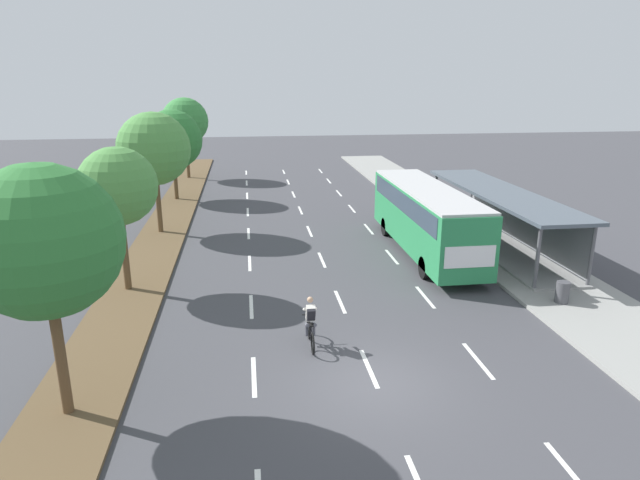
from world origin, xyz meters
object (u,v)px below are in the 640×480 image
at_px(bus_shelter, 503,213).
at_px(median_tree_nearest, 43,242).
at_px(bus, 426,213).
at_px(trash_bin, 562,292).
at_px(median_tree_second, 118,187).
at_px(median_tree_third, 154,149).
at_px(cyclist, 311,324).
at_px(median_tree_fourth, 172,140).
at_px(median_tree_fifth, 185,121).

relative_size(bus_shelter, median_tree_nearest, 2.02).
bearing_deg(bus, bus_shelter, 5.40).
xyz_separation_m(bus_shelter, trash_bin, (-1.08, -7.56, -1.29)).
height_order(median_tree_second, trash_bin, median_tree_second).
height_order(bus_shelter, median_tree_second, median_tree_second).
relative_size(median_tree_third, trash_bin, 7.85).
xyz_separation_m(cyclist, median_tree_nearest, (-6.77, -2.98, 3.98)).
distance_m(median_tree_nearest, median_tree_second, 8.84).
height_order(median_tree_nearest, median_tree_fourth, median_tree_nearest).
height_order(bus, trash_bin, bus).
xyz_separation_m(median_tree_second, trash_bin, (16.98, -3.86, -3.83)).
height_order(bus_shelter, cyclist, bus_shelter).
bearing_deg(bus_shelter, trash_bin, -98.14).
bearing_deg(cyclist, median_tree_third, 115.02).
relative_size(bus_shelter, median_tree_third, 1.98).
distance_m(median_tree_second, median_tree_fifth, 26.49).
xyz_separation_m(median_tree_fourth, trash_bin, (16.99, -21.52, -3.77)).
height_order(median_tree_second, median_tree_fifth, median_tree_fifth).
bearing_deg(bus_shelter, median_tree_fourth, 142.32).
bearing_deg(median_tree_fourth, median_tree_third, -89.36).
bearing_deg(median_tree_nearest, median_tree_fifth, 90.23).
distance_m(median_tree_nearest, median_tree_third, 17.65).
distance_m(cyclist, median_tree_second, 9.77).
distance_m(bus_shelter, bus, 4.30).
relative_size(bus_shelter, median_tree_fifth, 1.94).
bearing_deg(median_tree_second, median_tree_third, 89.41).
xyz_separation_m(bus, median_tree_fifth, (-13.75, 23.19, 2.89)).
xyz_separation_m(cyclist, trash_bin, (10.04, 1.98, -0.22)).
bearing_deg(median_tree_fourth, median_tree_nearest, -89.61).
bearing_deg(median_tree_third, trash_bin, -36.92).
bearing_deg(median_tree_nearest, median_tree_third, 90.26).
height_order(bus, median_tree_nearest, median_tree_nearest).
bearing_deg(cyclist, trash_bin, 11.16).
bearing_deg(bus, trash_bin, -65.90).
relative_size(median_tree_nearest, trash_bin, 7.72).
relative_size(cyclist, median_tree_second, 0.31).
bearing_deg(trash_bin, median_tree_second, 167.18).
height_order(bus_shelter, median_tree_nearest, median_tree_nearest).
bearing_deg(bus, median_tree_nearest, -138.33).
height_order(bus, median_tree_third, median_tree_third).
height_order(bus_shelter, median_tree_fourth, median_tree_fourth).
distance_m(median_tree_nearest, median_tree_fifth, 35.31).
bearing_deg(median_tree_fifth, median_tree_third, -89.81).
relative_size(median_tree_fourth, trash_bin, 7.43).
bearing_deg(bus_shelter, median_tree_nearest, -145.02).
height_order(median_tree_nearest, median_tree_fifth, median_tree_fifth).
distance_m(bus_shelter, median_tree_third, 18.92).
xyz_separation_m(median_tree_nearest, median_tree_second, (-0.17, 8.83, -0.36)).
xyz_separation_m(median_tree_nearest, median_tree_fourth, (-0.18, 26.48, -0.42)).
xyz_separation_m(median_tree_fourth, median_tree_fifth, (0.04, 8.83, 0.61)).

